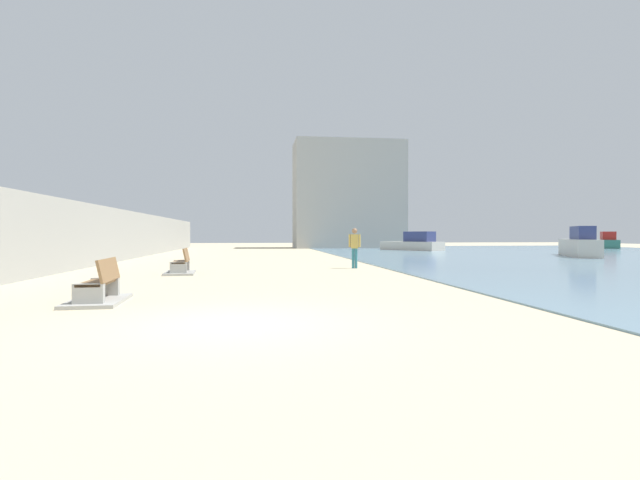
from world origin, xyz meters
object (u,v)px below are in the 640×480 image
Objects in this scene: bench_far at (181,268)px; person_walking at (355,245)px; boat_outer at (607,242)px; bench_near at (99,292)px; boat_far_right at (580,245)px; boat_mid_bay at (414,243)px.

bench_far is 1.21× the size of person_walking.
person_walking is 42.44m from boat_outer.
bench_near is 1.21× the size of person_walking.
bench_far is 49.42m from boat_outer.
boat_outer is 23.88m from boat_far_right.
boat_far_right reaches higher than boat_outer.
person_walking is 19.27m from boat_far_right.
boat_mid_bay reaches higher than bench_near.
bench_far is 30.30m from boat_mid_bay.
boat_mid_bay is (17.97, 32.82, 0.43)m from bench_near.
boat_far_right is (17.08, 8.91, -0.25)m from person_walking.
bench_near and bench_far have the same top height.
person_walking is 0.32× the size of boat_outer.
boat_far_right reaches higher than person_walking.
boat_mid_bay is at bearing 55.02° from bench_far.
person_walking is (7.79, 10.08, 0.81)m from bench_near.
person_walking is at bearing -140.82° from boat_outer.
bench_near is at bearing -127.70° from person_walking.
bench_far is 26.66m from boat_far_right.
bench_far is at bearing -155.63° from boat_far_right.
person_walking is at bearing 52.30° from bench_near.
person_walking is 0.27× the size of boat_far_right.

